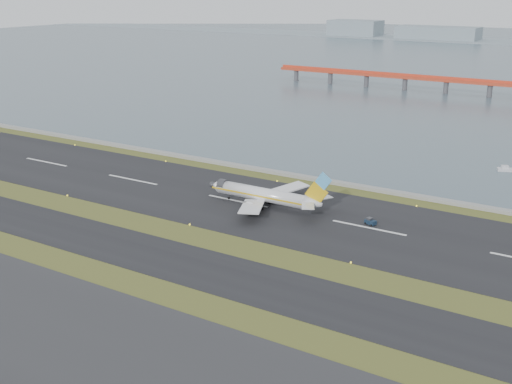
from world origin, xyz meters
TOP-DOWN VIEW (x-y plane):
  - ground at (0.00, 0.00)m, footprint 1000.00×1000.00m
  - taxiway_strip at (0.00, -12.00)m, footprint 1000.00×18.00m
  - runway_strip at (0.00, 30.00)m, footprint 1000.00×45.00m
  - seawall at (0.00, 60.00)m, footprint 1000.00×2.50m
  - red_pier at (20.00, 250.00)m, footprint 260.00×5.00m
  - airliner at (9.37, 30.11)m, footprint 38.52×32.89m
  - pushback_tug at (39.43, 32.38)m, footprint 3.28×2.49m
  - workboat_near at (59.56, 103.44)m, footprint 8.36×5.26m

SIDE VIEW (x-z plane):
  - ground at x=0.00m, z-range 0.00..0.00m
  - taxiway_strip at x=0.00m, z-range 0.00..0.10m
  - runway_strip at x=0.00m, z-range 0.00..0.10m
  - seawall at x=0.00m, z-range 0.00..1.00m
  - workboat_near at x=59.56m, z-range -0.36..1.59m
  - pushback_tug at x=39.43m, z-range -0.03..1.83m
  - airliner at x=9.37m, z-range -2.94..9.86m
  - red_pier at x=20.00m, z-range 2.18..12.38m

